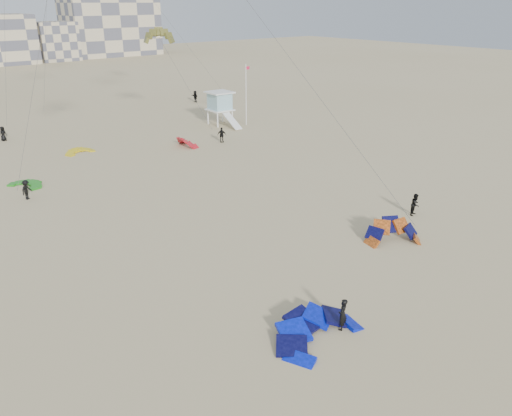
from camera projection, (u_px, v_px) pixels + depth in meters
ground at (284, 311)px, 26.01m from camera, size 320.00×320.00×0.00m
kite_ground_blue at (318, 337)px, 24.03m from camera, size 5.46×5.69×2.79m
kite_ground_orange at (392, 241)px, 33.55m from camera, size 5.14×5.13×3.81m
kite_ground_green at (27, 186)px, 43.68m from camera, size 4.11×4.03×0.57m
kite_ground_red_far at (187, 146)px, 55.66m from camera, size 3.19×3.05×2.94m
kite_ground_yellow at (80, 153)px, 53.22m from camera, size 3.24×3.40×1.17m
kitesurfer_main at (343, 314)px, 24.28m from camera, size 0.73×0.65×1.68m
kitesurfer_b at (415, 204)px, 37.44m from camera, size 0.95×0.82×1.68m
kitesurfer_c at (26, 190)px, 40.43m from camera, size 1.20×1.13×1.63m
kitesurfer_d at (222, 135)px, 56.76m from camera, size 1.02×1.03×1.74m
kitesurfer_e at (3, 134)px, 57.50m from camera, size 0.96×0.82×1.67m
kitesurfer_f at (195, 96)px, 79.61m from camera, size 0.62×1.71×1.81m
kite_fly_olive at (159, 37)px, 58.11m from camera, size 4.76×9.32×11.50m
lifeguard_tower_near at (220, 108)px, 64.66m from camera, size 3.09×5.83×4.26m
flagpole at (246, 94)px, 63.63m from camera, size 0.63×0.10×7.70m
condo_east at (111, 27)px, 146.74m from camera, size 26.00×14.00×16.00m
condo_fill_right at (55, 41)px, 134.56m from camera, size 10.00×10.00×10.00m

